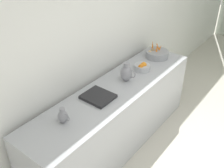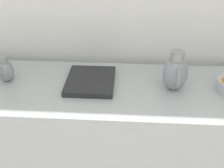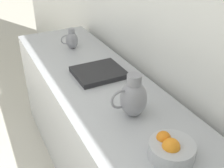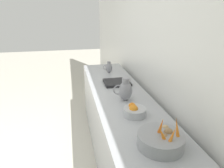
# 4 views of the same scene
# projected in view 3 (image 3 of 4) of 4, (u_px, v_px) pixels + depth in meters

# --- Properties ---
(prep_counter) EXTENTS (0.65, 2.70, 0.92)m
(prep_counter) POSITION_uv_depth(u_px,v_px,m) (113.00, 151.00, 1.98)
(prep_counter) COLOR #ADAFB5
(prep_counter) RESTS_ON ground_plane
(orange_bowl) EXTENTS (0.21, 0.21, 0.12)m
(orange_bowl) POSITION_uv_depth(u_px,v_px,m) (171.00, 149.00, 1.28)
(orange_bowl) COLOR #ADAFB5
(orange_bowl) RESTS_ON prep_counter
(metal_pitcher_tall) EXTENTS (0.21, 0.15, 0.25)m
(metal_pitcher_tall) POSITION_uv_depth(u_px,v_px,m) (133.00, 98.00, 1.53)
(metal_pitcher_tall) COLOR gray
(metal_pitcher_tall) RESTS_ON prep_counter
(metal_pitcher_short) EXTENTS (0.15, 0.10, 0.18)m
(metal_pitcher_short) POSITION_uv_depth(u_px,v_px,m) (72.00, 40.00, 2.37)
(metal_pitcher_short) COLOR gray
(metal_pitcher_short) RESTS_ON prep_counter
(counter_sink_basin) EXTENTS (0.34, 0.30, 0.04)m
(counter_sink_basin) POSITION_uv_depth(u_px,v_px,m) (99.00, 72.00, 1.99)
(counter_sink_basin) COLOR #232326
(counter_sink_basin) RESTS_ON prep_counter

